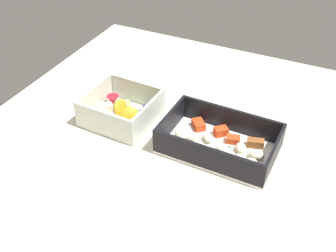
{
  "coord_description": "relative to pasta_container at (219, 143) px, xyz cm",
  "views": [
    {
      "loc": [
        25.85,
        -59.63,
        54.66
      ],
      "look_at": [
        -1.95,
        -1.28,
        4.0
      ],
      "focal_mm": 43.51,
      "sensor_mm": 36.0,
      "label": 1
    }
  ],
  "objects": [
    {
      "name": "pasta_container",
      "position": [
        0.0,
        0.0,
        0.0
      ],
      "size": [
        22.17,
        14.0,
        5.62
      ],
      "rotation": [
        0.0,
        0.0,
        -0.03
      ],
      "color": "white",
      "rests_on": "table_surface"
    },
    {
      "name": "fruit_bowl",
      "position": [
        -22.21,
        0.36,
        0.41
      ],
      "size": [
        14.59,
        13.86,
        6.13
      ],
      "rotation": [
        0.0,
        0.0,
        -0.05
      ],
      "color": "silver",
      "rests_on": "table_surface"
    },
    {
      "name": "table_surface",
      "position": [
        -9.06,
        1.51,
        -2.74
      ],
      "size": [
        80.0,
        80.0,
        2.0
      ],
      "primitive_type": "cube",
      "color": "beige",
      "rests_on": "ground"
    }
  ]
}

